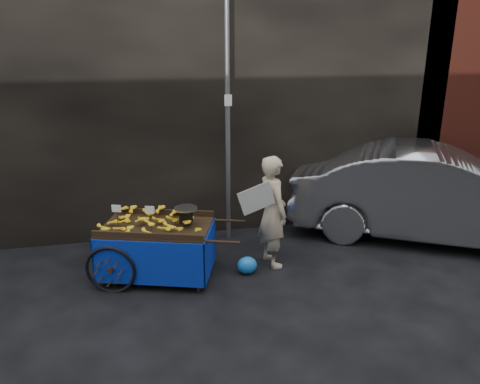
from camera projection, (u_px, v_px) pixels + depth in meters
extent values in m
plane|color=black|center=(226.00, 273.00, 7.03)|extent=(80.00, 80.00, 0.00)
cube|color=black|center=(143.00, 87.00, 8.44)|extent=(11.00, 2.00, 5.00)
cube|color=#591E14|center=(459.00, 80.00, 9.78)|extent=(3.00, 2.00, 5.00)
cylinder|color=slate|center=(228.00, 125.00, 7.66)|extent=(0.08, 0.08, 4.00)
cube|color=white|center=(228.00, 100.00, 7.49)|extent=(0.12, 0.02, 0.18)
cube|color=black|center=(156.00, 228.00, 6.70)|extent=(1.75, 1.39, 0.06)
cube|color=black|center=(164.00, 212.00, 7.10)|extent=(1.47, 0.52, 0.10)
cube|color=black|center=(147.00, 236.00, 6.25)|extent=(1.47, 0.52, 0.10)
cube|color=black|center=(198.00, 266.00, 6.40)|extent=(0.06, 0.06, 0.77)
cube|color=black|center=(207.00, 243.00, 7.12)|extent=(0.06, 0.06, 0.77)
cylinder|color=black|center=(222.00, 242.00, 6.24)|extent=(0.47, 0.19, 0.04)
cylinder|color=black|center=(229.00, 221.00, 6.97)|extent=(0.47, 0.19, 0.04)
torus|color=black|center=(110.00, 270.00, 6.40)|extent=(0.70, 0.27, 0.72)
torus|color=black|center=(134.00, 239.00, 7.37)|extent=(0.70, 0.27, 0.72)
cylinder|color=black|center=(123.00, 253.00, 6.89)|extent=(0.38, 1.03, 0.05)
cube|color=navy|center=(148.00, 264.00, 6.34)|extent=(1.50, 0.51, 0.65)
cube|color=navy|center=(166.00, 235.00, 7.26)|extent=(1.50, 0.51, 0.65)
cube|color=navy|center=(106.00, 246.00, 6.88)|extent=(0.33, 0.95, 0.65)
cube|color=navy|center=(210.00, 251.00, 6.73)|extent=(0.33, 0.95, 0.65)
cube|color=black|center=(186.00, 217.00, 6.65)|extent=(0.21, 0.18, 0.15)
cylinder|color=silver|center=(186.00, 208.00, 6.61)|extent=(0.41, 0.41, 0.03)
cube|color=white|center=(116.00, 209.00, 6.55)|extent=(0.13, 0.05, 0.11)
cube|color=white|center=(150.00, 210.00, 6.50)|extent=(0.13, 0.05, 0.11)
imported|color=#C3AF91|center=(272.00, 211.00, 7.05)|extent=(0.54, 0.70, 1.73)
cube|color=#BBBBB4|center=(256.00, 198.00, 6.71)|extent=(0.59, 0.05, 0.50)
ellipsoid|color=blue|center=(247.00, 265.00, 6.96)|extent=(0.30, 0.24, 0.27)
imported|color=#A9ABB0|center=(435.00, 194.00, 8.04)|extent=(5.05, 3.82, 1.59)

